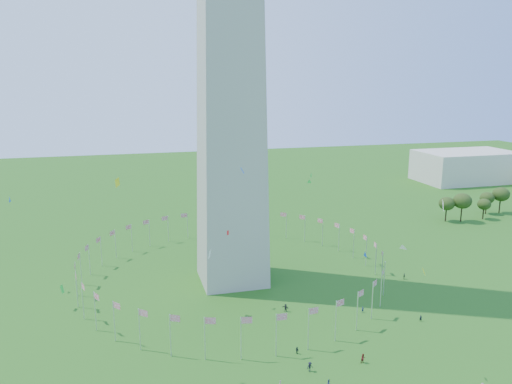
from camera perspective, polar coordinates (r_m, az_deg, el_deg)
flag_ring at (r=136.64m, az=-2.74°, el=-8.22°), size 80.24×80.24×9.00m
gov_building_east_a at (r=289.61m, az=22.84°, el=2.73°), size 50.00×30.00×16.00m
kites_aloft at (r=108.72m, az=1.41°, el=-5.23°), size 110.85×78.37×32.97m
tree_line_east at (r=218.13m, az=25.44°, el=-1.36°), size 53.03×15.40×10.88m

